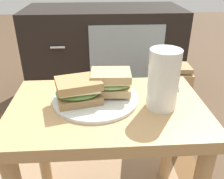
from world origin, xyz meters
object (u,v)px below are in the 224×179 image
sandwich_front (79,90)px  coaster (165,88)px  plate (96,99)px  tv_cabinet (105,53)px  paper_bag (167,103)px  beer_glass (163,80)px  sandwich_back (111,82)px

sandwich_front → coaster: size_ratio=1.69×
plate → coaster: bearing=14.7°
tv_cabinet → plate: bearing=-93.6°
plate → sandwich_front: (-0.05, -0.02, 0.04)m
tv_cabinet → paper_bag: 0.60m
sandwich_front → beer_glass: (0.23, -0.03, 0.04)m
plate → coaster: plate is taller
sandwich_front → coaster: 0.28m
beer_glass → coaster: (0.04, 0.11, -0.08)m
tv_cabinet → plate: 0.93m
tv_cabinet → coaster: bearing=-79.0°
tv_cabinet → paper_bag: tv_cabinet is taller
beer_glass → paper_bag: size_ratio=0.41×
beer_glass → paper_bag: beer_glass is taller
plate → beer_glass: beer_glass is taller
sandwich_back → sandwich_front: bearing=-159.2°
sandwich_back → beer_glass: (0.14, -0.06, 0.03)m
sandwich_front → paper_bag: sandwich_front is taller
tv_cabinet → coaster: size_ratio=10.87×
tv_cabinet → paper_bag: (0.29, -0.51, -0.09)m
sandwich_back → plate: bearing=-159.2°
beer_glass → coaster: bearing=68.6°
tv_cabinet → sandwich_back: (-0.01, -0.90, 0.22)m
sandwich_back → coaster: (0.18, 0.04, -0.05)m
tv_cabinet → sandwich_back: 0.93m
beer_glass → sandwich_front: bearing=172.6°
plate → beer_glass: bearing=-14.4°
sandwich_back → coaster: size_ratio=1.46×
tv_cabinet → beer_glass: beer_glass is taller
sandwich_front → sandwich_back: bearing=20.8°
sandwich_front → paper_bag: (0.40, 0.42, -0.31)m
plate → coaster: size_ratio=2.85×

